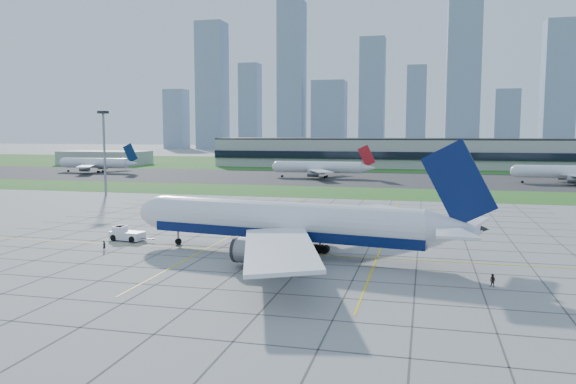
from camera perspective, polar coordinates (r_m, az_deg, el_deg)
name	(u,v)px	position (r m, az deg, el deg)	size (l,w,h in m)	color
ground	(268,250)	(92.86, -2.07, -5.87)	(1400.00, 1400.00, 0.00)	gray
grass_median	(345,192)	(180.13, 5.77, -0.05)	(700.00, 35.00, 0.04)	#23681D
asphalt_taxiway	(363,179)	(234.48, 7.66, 1.36)	(700.00, 75.00, 0.04)	#383838
grass_far	(383,164)	(343.80, 9.63, 2.83)	(700.00, 145.00, 0.04)	#23681D
apron_markings	(286,237)	(103.25, -0.16, -4.64)	(120.00, 130.00, 0.03)	#474744
terminal	(454,153)	(317.79, 16.55, 3.82)	(260.00, 43.00, 15.80)	#B7B7B2
service_block	(105,158)	(350.48, -18.09, 3.32)	(50.00, 25.00, 8.00)	#B7B7B2
light_mast	(104,142)	(179.51, -18.18, 4.83)	(2.50, 2.50, 25.60)	gray
city_skyline	(394,94)	(609.58, 10.76, 9.77)	(523.00, 32.40, 160.00)	#899EB3
airliner	(287,223)	(88.40, -0.11, -3.16)	(58.27, 58.62, 18.42)	white
pushback_tug	(126,234)	(104.57, -16.14, -4.14)	(9.00, 3.88, 2.47)	white
crew_near	(104,246)	(96.72, -18.16, -5.19)	(0.60, 0.40, 1.66)	black
crew_far	(493,281)	(75.37, 20.07, -8.45)	(0.79, 0.62, 1.63)	black
distant_jet_0	(96,163)	(283.18, -18.89, 2.80)	(39.13, 42.66, 14.08)	white
distant_jet_1	(320,167)	(236.63, 3.29, 2.53)	(41.63, 42.66, 14.08)	white
distant_jet_2	(574,172)	(233.45, 27.02, 1.82)	(44.23, 42.66, 14.08)	white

